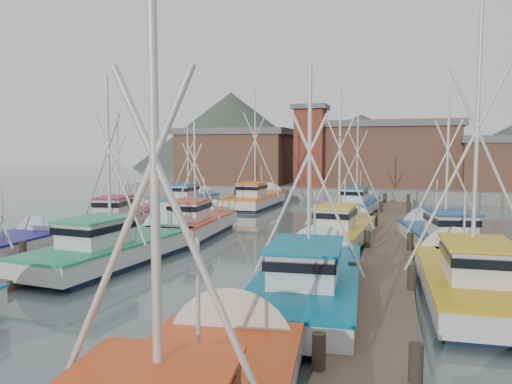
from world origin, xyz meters
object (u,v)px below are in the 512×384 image
(boat_4, at_px, (122,248))
(boat_12, at_px, (258,199))
(lookout_tower, at_px, (310,145))
(boat_8, at_px, (199,224))

(boat_4, bearing_deg, boat_12, 96.19)
(lookout_tower, distance_m, boat_4, 33.20)
(lookout_tower, height_order, boat_12, boat_12)
(lookout_tower, xyz_separation_m, boat_8, (-2.09, -24.94, -4.87))
(lookout_tower, height_order, boat_8, lookout_tower)
(boat_4, distance_m, boat_12, 22.51)
(boat_12, bearing_deg, lookout_tower, 76.20)
(lookout_tower, height_order, boat_4, lookout_tower)
(boat_12, bearing_deg, boat_8, -85.91)
(lookout_tower, bearing_deg, boat_12, -105.22)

